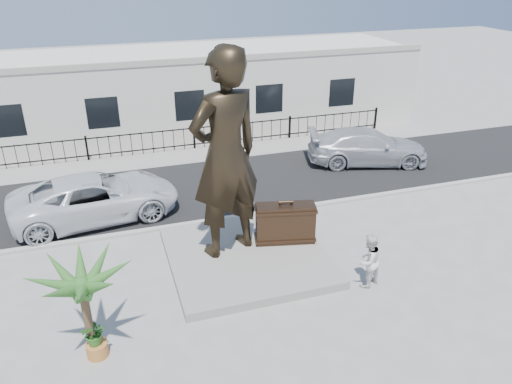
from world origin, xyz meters
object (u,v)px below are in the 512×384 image
(suitcase, at_px, (285,223))
(statue, at_px, (225,155))
(tourist, at_px, (368,261))
(car_white, at_px, (96,197))

(suitcase, bearing_deg, statue, -170.99)
(statue, height_order, tourist, statue)
(suitcase, xyz_separation_m, tourist, (1.68, -2.84, -0.11))
(statue, relative_size, car_white, 1.08)
(suitcase, distance_m, car_white, 7.68)
(suitcase, height_order, car_white, car_white)
(car_white, bearing_deg, suitcase, -132.80)
(statue, height_order, car_white, statue)
(statue, xyz_separation_m, suitcase, (2.06, -0.13, -2.74))
(statue, relative_size, suitcase, 3.39)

